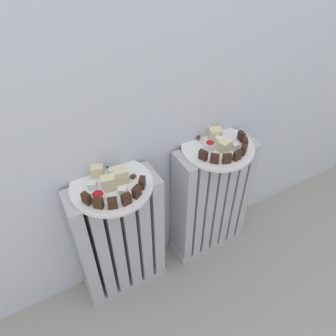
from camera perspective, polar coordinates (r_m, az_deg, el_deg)
The scene contains 36 objects.
ground_plane at distance 1.43m, azimuth 5.89°, elevation -23.66°, with size 6.00×6.00×0.00m, color gray.
radiator_left at distance 1.27m, azimuth -8.34°, elevation -12.31°, with size 0.33×0.13×0.56m.
radiator_right at distance 1.40m, azimuth 7.46°, elevation -5.76°, with size 0.33×0.13×0.56m.
plate_left at distance 1.06m, azimuth -9.85°, elevation -2.99°, with size 0.27×0.27×0.01m, color white.
plate_right at distance 1.20m, azimuth 8.64°, elevation 3.62°, with size 0.27×0.27×0.01m, color white.
dark_cake_slice_left_0 at distance 1.00m, azimuth -14.07°, elevation -5.19°, with size 0.03×0.02×0.04m, color #382114.
dark_cake_slice_left_1 at distance 0.98m, azimuth -12.10°, elevation -5.99°, with size 0.03×0.02×0.04m, color #382114.
dark_cake_slice_left_2 at distance 0.97m, azimuth -9.68°, elevation -6.08°, with size 0.03×0.02×0.04m, color #382114.
dark_cake_slice_left_3 at distance 0.97m, azimuth -7.31°, elevation -5.42°, with size 0.03×0.02×0.04m, color #382114.
dark_cake_slice_left_4 at distance 0.99m, azimuth -5.49°, elevation -4.16°, with size 0.03×0.02×0.04m, color #382114.
dark_cake_slice_left_5 at distance 1.02m, azimuth -4.55°, elevation -2.58°, with size 0.03×0.02×0.04m, color #382114.
marble_cake_slice_left_0 at distance 1.04m, azimuth -8.27°, elevation -1.29°, with size 0.05×0.04×0.05m, color beige.
marble_cake_slice_left_1 at distance 1.08m, azimuth -12.27°, elevation -0.56°, with size 0.04×0.03×0.04m, color beige.
marble_cake_slice_left_2 at distance 1.02m, azimuth -10.39°, elevation -2.63°, with size 0.04×0.03×0.05m, color beige.
turkish_delight_left_0 at distance 1.08m, azimuth -8.45°, elevation -0.32°, with size 0.02×0.02×0.02m, color white.
turkish_delight_left_1 at distance 1.04m, azimuth -13.07°, elevation -2.96°, with size 0.02×0.02×0.02m, color white.
turkish_delight_left_2 at distance 1.08m, azimuth -9.67°, elevation -0.70°, with size 0.02×0.02×0.02m, color white.
turkish_delight_left_3 at distance 1.01m, azimuth -7.86°, elevation -4.00°, with size 0.02×0.02×0.02m, color white.
medjool_date_left_0 at distance 1.06m, azimuth -6.14°, elevation -1.45°, with size 0.02×0.02×0.01m, color #4C2814.
medjool_date_left_1 at distance 1.11m, azimuth -10.62°, elevation 0.41°, with size 0.02×0.02×0.02m, color #4C2814.
jam_bowl_left at distance 1.01m, azimuth -12.10°, elevation -4.83°, with size 0.04×0.04×0.02m.
dark_cake_slice_right_0 at distance 1.12m, azimuth 6.17°, elevation 2.24°, with size 0.03×0.02×0.04m, color #382114.
dark_cake_slice_right_1 at distance 1.11m, azimuth 8.16°, elevation 1.64°, with size 0.03×0.02×0.04m, color #382114.
dark_cake_slice_right_2 at distance 1.12m, azimuth 10.28°, elevation 1.60°, with size 0.03×0.02×0.04m, color #382114.
dark_cake_slice_right_3 at distance 1.14m, azimuth 12.04°, elevation 2.14°, with size 0.03×0.02×0.04m, color #382114.
dark_cake_slice_right_4 at distance 1.17m, azimuth 13.11°, elevation 3.11°, with size 0.03×0.02×0.04m, color #382114.
dark_cake_slice_right_5 at distance 1.20m, azimuth 13.32°, elevation 4.29°, with size 0.03×0.02×0.04m, color #382114.
dark_cake_slice_right_6 at distance 1.24m, azimuth 12.69°, elevation 5.45°, with size 0.03×0.02×0.04m, color #382114.
marble_cake_slice_right_0 at distance 1.17m, azimuth 9.85°, elevation 3.88°, with size 0.05×0.03×0.04m, color beige.
marble_cake_slice_right_1 at distance 1.23m, azimuth 8.24°, elevation 6.02°, with size 0.04×0.04×0.04m, color beige.
turkish_delight_right_0 at distance 1.19m, azimuth 11.71°, elevation 3.73°, with size 0.02×0.02×0.02m, color white.
turkish_delight_right_1 at distance 1.21m, azimuth 8.90°, elevation 4.78°, with size 0.03×0.03×0.03m, color white.
medjool_date_right_0 at distance 1.22m, azimuth 5.32°, elevation 5.37°, with size 0.03×0.01×0.01m, color #4C2814.
medjool_date_right_1 at distance 1.22m, azimuth 10.14°, elevation 4.72°, with size 0.02×0.02×0.02m, color #4C2814.
jam_bowl_right at distance 1.18m, azimuth 7.32°, elevation 3.99°, with size 0.04×0.04×0.03m.
fork at distance 1.19m, azimuth 6.65°, elevation 3.83°, with size 0.03×0.10×0.00m.
Camera 1 is at (-0.40, -0.46, 1.29)m, focal length 34.87 mm.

